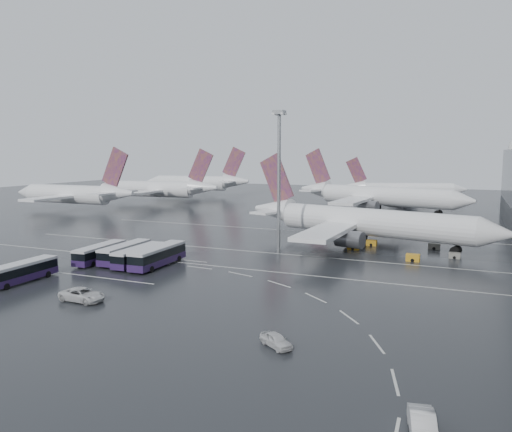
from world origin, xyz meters
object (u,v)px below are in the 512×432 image
at_px(bus_row_near_b, 125,252).
at_px(bus_row_far_a, 21,272).
at_px(bus_row_near_c, 139,255).
at_px(gse_cart_belly_b, 434,246).
at_px(jet_remote_mid, 161,189).
at_px(airliner_gate_b, 376,196).
at_px(airliner_gate_c, 402,190).
at_px(gse_cart_belly_d, 455,255).
at_px(van_curve_a, 82,295).
at_px(bus_row_near_d, 158,255).
at_px(bus_row_near_a, 100,253).
at_px(van_curve_b, 276,340).
at_px(floodlight_mast, 279,164).
at_px(jet_remote_far, 198,183).
at_px(jet_remote_west, 75,195).
at_px(gse_cart_belly_e, 372,243).
at_px(airliner_main, 361,222).
at_px(van_curve_c, 423,425).
at_px(gse_cart_belly_c, 353,247).

bearing_deg(bus_row_near_b, bus_row_far_a, 160.93).
bearing_deg(bus_row_near_c, bus_row_far_a, 150.30).
distance_m(bus_row_far_a, gse_cart_belly_b, 74.80).
distance_m(jet_remote_mid, bus_row_near_b, 103.74).
xyz_separation_m(airliner_gate_b, airliner_gate_c, (2.45, 44.74, -0.79)).
height_order(airliner_gate_b, bus_row_near_c, airliner_gate_b).
bearing_deg(jet_remote_mid, gse_cart_belly_d, 143.90).
distance_m(jet_remote_mid, van_curve_a, 127.43).
bearing_deg(gse_cart_belly_b, bus_row_near_d, -140.92).
bearing_deg(van_curve_a, airliner_gate_b, -7.69).
height_order(jet_remote_mid, bus_row_near_a, jet_remote_mid).
bearing_deg(bus_row_far_a, van_curve_b, -102.52).
bearing_deg(bus_row_near_d, floodlight_mast, -39.52).
bearing_deg(jet_remote_far, jet_remote_west, 77.24).
distance_m(airliner_gate_c, van_curve_a, 160.13).
bearing_deg(gse_cart_belly_e, gse_cart_belly_b, 3.20).
bearing_deg(airliner_main, jet_remote_far, 148.73).
bearing_deg(airliner_main, gse_cart_belly_e, 19.06).
distance_m(airliner_main, airliner_gate_b, 60.35).
xyz_separation_m(airliner_main, van_curve_c, (18.33, -69.35, -3.98)).
relative_size(bus_row_near_a, van_curve_c, 2.55).
distance_m(bus_row_near_d, floodlight_mast, 28.37).
relative_size(airliner_gate_b, bus_row_near_d, 4.28).
relative_size(jet_remote_far, bus_row_near_c, 4.04).
bearing_deg(gse_cart_belly_d, gse_cart_belly_c, 177.31).
bearing_deg(bus_row_near_c, bus_row_near_b, 72.10).
bearing_deg(jet_remote_far, bus_row_near_d, 110.46).
xyz_separation_m(jet_remote_west, jet_remote_far, (7.28, 68.19, 0.20)).
height_order(airliner_gate_c, van_curve_b, airliner_gate_c).
bearing_deg(jet_remote_west, gse_cart_belly_b, 167.92).
bearing_deg(jet_remote_west, jet_remote_far, -96.54).
relative_size(airliner_gate_b, gse_cart_belly_b, 25.83).
bearing_deg(airliner_main, gse_cart_belly_d, -5.78).
xyz_separation_m(jet_remote_mid, bus_row_far_a, (47.31, -107.22, -3.71)).
bearing_deg(van_curve_b, airliner_gate_c, 37.34).
relative_size(airliner_gate_c, bus_row_near_a, 3.89).
xyz_separation_m(bus_row_near_d, floodlight_mast, (14.61, 19.05, 15.11)).
height_order(jet_remote_mid, bus_row_near_d, jet_remote_mid).
relative_size(bus_row_near_d, gse_cart_belly_d, 6.99).
bearing_deg(bus_row_near_d, gse_cart_belly_b, -52.95).
bearing_deg(bus_row_near_c, airliner_main, -44.66).
relative_size(jet_remote_west, bus_row_near_d, 3.50).
relative_size(jet_remote_far, bus_row_far_a, 4.10).
bearing_deg(airliner_gate_c, gse_cart_belly_e, -104.78).
bearing_deg(van_curve_c, jet_remote_west, 130.14).
xyz_separation_m(bus_row_near_a, floodlight_mast, (25.97, 20.19, 15.30)).
distance_m(airliner_main, gse_cart_belly_b, 15.18).
xyz_separation_m(bus_row_near_a, gse_cart_belly_d, (57.39, 27.74, -1.11)).
height_order(jet_remote_west, van_curve_c, jet_remote_west).
height_order(van_curve_c, floodlight_mast, floodlight_mast).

